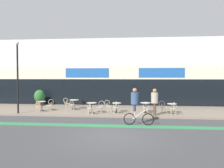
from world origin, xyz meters
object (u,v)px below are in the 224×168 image
at_px(bistro_table_0, 42,104).
at_px(cafe_chair_2_side, 100,106).
at_px(bistro_table_1, 74,102).
at_px(lamp_post, 18,72).
at_px(cafe_chair_0_near, 38,105).
at_px(cafe_chair_1_side, 67,103).
at_px(cafe_chair_2_near, 90,107).
at_px(bistro_table_2, 92,106).
at_px(cafe_chair_4_near, 146,107).
at_px(cafe_chair_3_side, 108,105).
at_px(cafe_chair_5_side, 163,106).
at_px(cafe_chair_5_near, 174,108).
at_px(planter_pot, 40,97).
at_px(cafe_chair_3_near, 116,107).
at_px(cafe_chair_0_side, 50,104).
at_px(cafe_chair_1_near, 72,104).
at_px(pedestrian_near_end, 155,99).
at_px(bistro_table_3, 117,106).
at_px(bistro_table_4, 145,105).
at_px(bistro_table_5, 172,106).
at_px(cyclist_0, 136,104).

xyz_separation_m(bistro_table_0, cafe_chair_2_side, (4.64, -0.57, -0.00)).
relative_size(bistro_table_1, cafe_chair_2_side, 0.85).
bearing_deg(lamp_post, bistro_table_1, 34.34).
bearing_deg(bistro_table_1, cafe_chair_0_near, -141.81).
relative_size(cafe_chair_1_side, cafe_chair_2_near, 1.00).
bearing_deg(bistro_table_2, bistro_table_0, 171.96).
relative_size(cafe_chair_1_side, cafe_chair_4_near, 1.00).
height_order(cafe_chair_1_side, cafe_chair_3_side, same).
bearing_deg(cafe_chair_5_side, cafe_chair_5_near, -44.85).
bearing_deg(cafe_chair_5_near, planter_pot, 65.43).
relative_size(bistro_table_2, cafe_chair_0_near, 0.84).
bearing_deg(cafe_chair_3_near, planter_pot, 55.01).
relative_size(cafe_chair_0_side, cafe_chair_1_near, 1.00).
distance_m(bistro_table_2, cafe_chair_2_near, 0.63).
bearing_deg(cafe_chair_0_near, pedestrian_near_end, -88.01).
height_order(bistro_table_3, cafe_chair_2_near, cafe_chair_2_near).
relative_size(bistro_table_3, cafe_chair_1_near, 0.79).
distance_m(cafe_chair_3_near, lamp_post, 7.48).
distance_m(cafe_chair_1_near, pedestrian_near_end, 6.46).
height_order(bistro_table_4, lamp_post, lamp_post).
height_order(cafe_chair_1_side, cafe_chair_5_near, same).
distance_m(bistro_table_1, cafe_chair_1_side, 0.63).
bearing_deg(cafe_chair_2_side, bistro_table_1, -32.99).
distance_m(cafe_chair_0_near, cafe_chair_4_near, 7.92).
bearing_deg(bistro_table_0, cafe_chair_2_near, -16.53).
distance_m(bistro_table_5, cyclist_0, 4.37).
bearing_deg(cyclist_0, bistro_table_1, 137.90).
bearing_deg(bistro_table_2, bistro_table_3, 14.39).
distance_m(cafe_chair_4_near, cafe_chair_5_side, 1.32).
xyz_separation_m(bistro_table_3, cafe_chair_2_side, (-1.16, -0.46, 0.01)).
xyz_separation_m(cafe_chair_1_side, pedestrian_near_end, (6.87, -2.17, 0.57)).
bearing_deg(bistro_table_3, cafe_chair_5_near, -9.91).
xyz_separation_m(bistro_table_0, lamp_post, (-1.24, -1.23, 2.46)).
bearing_deg(bistro_table_0, cafe_chair_1_near, 12.95).
distance_m(bistro_table_0, planter_pot, 3.33).
bearing_deg(cafe_chair_1_side, bistro_table_5, -2.09).
height_order(bistro_table_4, cafe_chair_0_side, cafe_chair_0_side).
xyz_separation_m(bistro_table_0, cafe_chair_0_side, (0.63, 0.01, -0.00)).
bearing_deg(bistro_table_1, lamp_post, -145.66).
height_order(bistro_table_2, cafe_chair_5_side, cafe_chair_5_side).
bearing_deg(pedestrian_near_end, cafe_chair_1_near, 162.56).
height_order(cafe_chair_4_near, lamp_post, lamp_post).
distance_m(bistro_table_1, pedestrian_near_end, 6.63).
relative_size(cafe_chair_4_near, cafe_chair_5_near, 1.00).
relative_size(bistro_table_4, cafe_chair_2_side, 0.85).
relative_size(bistro_table_5, cafe_chair_3_near, 0.78).
bearing_deg(cafe_chair_1_near, cafe_chair_0_side, 110.04).
xyz_separation_m(cafe_chair_1_near, cafe_chair_3_near, (3.58, -1.25, 0.00)).
bearing_deg(cafe_chair_1_side, cafe_chair_2_near, -37.03).
distance_m(bistro_table_4, bistro_table_5, 1.88).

